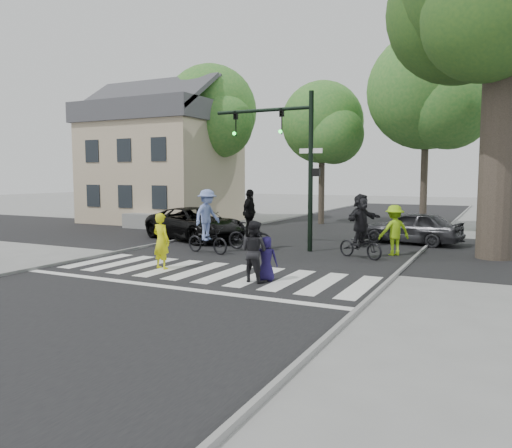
{
  "coord_description": "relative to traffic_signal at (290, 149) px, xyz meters",
  "views": [
    {
      "loc": [
        7.71,
        -11.54,
        2.88
      ],
      "look_at": [
        0.5,
        3.0,
        1.3
      ],
      "focal_mm": 35.0,
      "sensor_mm": 36.0,
      "label": 1
    }
  ],
  "objects": [
    {
      "name": "ground",
      "position": [
        -0.35,
        -6.2,
        -3.9
      ],
      "size": [
        120.0,
        120.0,
        0.0
      ],
      "primitive_type": "plane",
      "color": "gray",
      "rests_on": "ground"
    },
    {
      "name": "road_stem",
      "position": [
        -0.35,
        -1.2,
        -3.9
      ],
      "size": [
        10.0,
        70.0,
        0.01
      ],
      "primitive_type": "cube",
      "color": "black",
      "rests_on": "ground"
    },
    {
      "name": "road_cross",
      "position": [
        -0.35,
        1.8,
        -3.89
      ],
      "size": [
        70.0,
        10.0,
        0.01
      ],
      "primitive_type": "cube",
      "color": "black",
      "rests_on": "ground"
    },
    {
      "name": "curb_left",
      "position": [
        -5.4,
        -1.2,
        -3.85
      ],
      "size": [
        0.1,
        70.0,
        0.1
      ],
      "primitive_type": "cube",
      "color": "gray",
      "rests_on": "ground"
    },
    {
      "name": "curb_right",
      "position": [
        4.7,
        -1.2,
        -3.85
      ],
      "size": [
        0.1,
        70.0,
        0.1
      ],
      "primitive_type": "cube",
      "color": "gray",
      "rests_on": "ground"
    },
    {
      "name": "crosswalk",
      "position": [
        -0.35,
        -5.54,
        -3.89
      ],
      "size": [
        10.0,
        3.85,
        0.01
      ],
      "color": "silver",
      "rests_on": "ground"
    },
    {
      "name": "traffic_signal",
      "position": [
        0.0,
        0.0,
        0.0
      ],
      "size": [
        4.45,
        0.29,
        6.0
      ],
      "color": "black",
      "rests_on": "ground"
    },
    {
      "name": "bg_tree_0",
      "position": [
        -14.09,
        9.8,
        2.24
      ],
      "size": [
        5.46,
        5.2,
        8.97
      ],
      "color": "brown",
      "rests_on": "ground"
    },
    {
      "name": "bg_tree_1",
      "position": [
        -9.06,
        9.28,
        2.75
      ],
      "size": [
        6.09,
        5.8,
        9.8
      ],
      "color": "brown",
      "rests_on": "ground"
    },
    {
      "name": "bg_tree_2",
      "position": [
        -2.11,
        10.42,
        1.88
      ],
      "size": [
        5.04,
        4.8,
        8.4
      ],
      "color": "brown",
      "rests_on": "ground"
    },
    {
      "name": "bg_tree_3",
      "position": [
        3.95,
        9.07,
        3.04
      ],
      "size": [
        6.3,
        6.0,
        10.2
      ],
      "color": "brown",
      "rests_on": "ground"
    },
    {
      "name": "house",
      "position": [
        -11.85,
        7.78,
        -0.1
      ],
      "size": [
        8.4,
        8.1,
        8.82
      ],
      "color": "beige",
      "rests_on": "ground"
    },
    {
      "name": "pedestrian_woman",
      "position": [
        -2.02,
        -5.4,
        -3.03
      ],
      "size": [
        0.7,
        0.52,
        1.74
      ],
      "primitive_type": "imported",
      "rotation": [
        0.0,
        0.0,
        2.97
      ],
      "color": "yellow",
      "rests_on": "ground"
    },
    {
      "name": "pedestrian_child",
      "position": [
        1.65,
        -5.59,
        -3.28
      ],
      "size": [
        0.68,
        0.52,
        1.24
      ],
      "primitive_type": "imported",
      "rotation": [
        0.0,
        0.0,
        3.36
      ],
      "color": "#18113F",
      "rests_on": "ground"
    },
    {
      "name": "pedestrian_adult",
      "position": [
        1.38,
        -5.81,
        -3.06
      ],
      "size": [
        0.91,
        0.76,
        1.68
      ],
      "primitive_type": "imported",
      "rotation": [
        0.0,
        0.0,
        2.98
      ],
      "color": "black",
      "rests_on": "ground"
    },
    {
      "name": "cyclist_left",
      "position": [
        -2.39,
        -2.12,
        -2.87
      ],
      "size": [
        1.96,
        1.32,
        2.38
      ],
      "color": "black",
      "rests_on": "ground"
    },
    {
      "name": "cyclist_mid",
      "position": [
        -1.41,
        -0.62,
        -2.93
      ],
      "size": [
        1.84,
        1.13,
        2.36
      ],
      "color": "black",
      "rests_on": "ground"
    },
    {
      "name": "cyclist_right",
      "position": [
        2.97,
        -0.71,
        -2.89
      ],
      "size": [
        1.88,
        1.74,
        2.26
      ],
      "color": "black",
      "rests_on": "ground"
    },
    {
      "name": "car_suv",
      "position": [
        -4.93,
        0.94,
        -3.17
      ],
      "size": [
        5.78,
        4.16,
        1.46
      ],
      "primitive_type": "imported",
      "rotation": [
        0.0,
        0.0,
        1.2
      ],
      "color": "black",
      "rests_on": "ground"
    },
    {
      "name": "car_grey",
      "position": [
        3.95,
        3.94,
        -3.2
      ],
      "size": [
        4.32,
        2.33,
        1.4
      ],
      "primitive_type": "imported",
      "rotation": [
        0.0,
        0.0,
        -1.74
      ],
      "color": "#303035",
      "rests_on": "ground"
    },
    {
      "name": "bystander_hivis",
      "position": [
        3.89,
        0.46,
        -2.99
      ],
      "size": [
        1.34,
        1.28,
        1.83
      ],
      "primitive_type": "imported",
      "rotation": [
        0.0,
        0.0,
        3.84
      ],
      "color": "#92CF15",
      "rests_on": "ground"
    },
    {
      "name": "bystander_dark",
      "position": [
        2.26,
        2.26,
        -3.04
      ],
      "size": [
        0.75,
        0.7,
        1.73
      ],
      "primitive_type": "imported",
      "rotation": [
        0.0,
        0.0,
        2.55
      ],
      "color": "black",
      "rests_on": "ground"
    }
  ]
}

